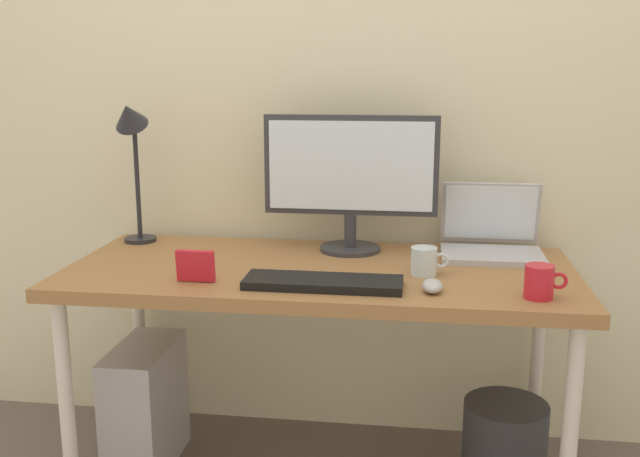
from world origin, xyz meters
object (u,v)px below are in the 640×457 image
Objects in this scene: keyboard at (323,283)px; computer_tower at (145,406)px; glass_cup at (424,261)px; photo_frame at (196,266)px; desk at (320,285)px; laptop at (491,237)px; mouse at (432,286)px; desk_lamp at (131,139)px; coffee_mug at (540,282)px; monitor at (351,174)px; wastebasket at (504,448)px.

keyboard is 0.84m from computer_tower.
photo_frame is (-0.64, -0.16, 0.01)m from glass_cup.
laptop is at bearing 23.19° from desk.
laptop is 3.56× the size of mouse.
keyboard reaches higher than computer_tower.
photo_frame is 0.26× the size of computer_tower.
desk_lamp is at bearing 162.49° from desk.
coffee_mug is at bearing -11.03° from computer_tower.
photo_frame is (-0.36, -0.01, 0.04)m from keyboard.
monitor reaches higher than computer_tower.
desk is at bearing -156.81° from laptop.
coffee_mug is (0.54, -0.44, -0.21)m from monitor.
laptop reaches higher than photo_frame.
desk_lamp reaches higher than coffee_mug.
mouse is (0.27, -0.42, -0.24)m from monitor.
computer_tower is (-0.59, 0.01, -0.45)m from desk.
glass_cup is (0.32, -0.05, 0.10)m from desk.
desk_lamp is 4.50× the size of coffee_mug.
wastebasket is at bearing -9.37° from desk_lamp.
coffee_mug is (1.29, -0.44, -0.32)m from desk_lamp.
glass_cup is 0.66m from photo_frame.
monitor is 0.75m from desk_lamp.
photo_frame is at bearing -166.74° from wastebasket.
keyboard is (-0.49, -0.43, -0.05)m from laptop.
computer_tower is at bearing -169.05° from laptop.
photo_frame is 0.65m from computer_tower.
photo_frame is (0.34, -0.42, -0.31)m from desk_lamp.
desk_lamp reaches higher than photo_frame.
desk_lamp is at bearing 111.70° from computer_tower.
coffee_mug is 0.94m from photo_frame.
keyboard is 0.32m from glass_cup.
coffee_mug reaches higher than desk.
desk_lamp is 4.53× the size of glass_cup.
photo_frame is at bearing -153.03° from laptop.
coffee_mug is at bearing -18.74° from desk_lamp.
computer_tower is (-1.12, -0.22, -0.57)m from laptop.
keyboard is 3.92× the size of coffee_mug.
laptop is 0.63× the size of desk_lamp.
computer_tower is 1.17m from wastebasket.
computer_tower is (-0.66, -0.20, -0.77)m from monitor.
mouse is (1.01, -0.42, -0.35)m from desk_lamp.
photo_frame reaches higher than keyboard.
wastebasket is at bearing 0.50° from desk.
desk is at bearing -179.50° from wastebasket.
wastebasket is (0.05, -0.22, -0.63)m from laptop.
monitor is 0.48m from keyboard.
glass_cup is at bearing 149.40° from coffee_mug.
desk reaches higher than wastebasket.
mouse is (0.34, -0.21, 0.08)m from desk.
monitor is at bearing 158.05° from wastebasket.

